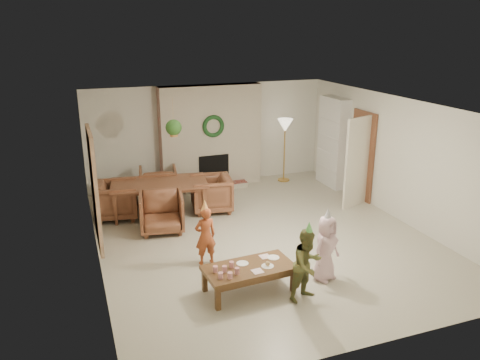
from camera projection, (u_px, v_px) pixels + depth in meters
name	position (u px, v px, depth m)	size (l,w,h in m)	color
floor	(262.00, 236.00, 9.15)	(7.00, 7.00, 0.00)	#B7B29E
ceiling	(264.00, 106.00, 8.37)	(7.00, 7.00, 0.00)	white
wall_back	(209.00, 135.00, 11.88)	(7.00, 7.00, 0.00)	silver
wall_front	(377.00, 257.00, 5.63)	(7.00, 7.00, 0.00)	silver
wall_left	(93.00, 193.00, 7.78)	(7.00, 7.00, 0.00)	silver
wall_right	(399.00, 159.00, 9.74)	(7.00, 7.00, 0.00)	silver
fireplace_mass	(211.00, 136.00, 11.70)	(2.50, 0.40, 2.50)	maroon
fireplace_hearth	(216.00, 187.00, 11.76)	(1.60, 0.30, 0.12)	maroon
fireplace_firebox	(214.00, 170.00, 11.79)	(0.75, 0.12, 0.75)	black
fireplace_wreath	(213.00, 126.00, 11.41)	(0.54, 0.54, 0.10)	#163B1C
floor_lamp_base	(284.00, 180.00, 12.43)	(0.30, 0.30, 0.03)	gold
floor_lamp_post	(284.00, 152.00, 12.20)	(0.03, 0.03, 1.46)	gold
floor_lamp_shade	(285.00, 125.00, 11.98)	(0.39, 0.39, 0.32)	beige
bookshelf_carcass	(333.00, 142.00, 11.79)	(0.30, 1.00, 2.20)	white
bookshelf_shelf_a	(331.00, 167.00, 11.98)	(0.30, 0.92, 0.03)	white
bookshelf_shelf_b	(332.00, 152.00, 11.86)	(0.30, 0.92, 0.03)	white
bookshelf_shelf_c	(333.00, 136.00, 11.73)	(0.30, 0.92, 0.03)	white
bookshelf_shelf_d	(334.00, 120.00, 11.61)	(0.30, 0.92, 0.03)	white
books_row_lower	(333.00, 164.00, 11.80)	(0.20, 0.40, 0.24)	#A0421D
books_row_mid	(330.00, 146.00, 11.85)	(0.20, 0.44, 0.24)	#2A689A
books_row_upper	(334.00, 132.00, 11.60)	(0.20, 0.36, 0.22)	gold
door_frame	(362.00, 156.00, 10.87)	(0.05, 0.86, 2.04)	brown
door_leaf	(357.00, 162.00, 10.41)	(0.05, 0.80, 2.00)	beige
curtain_panel	(95.00, 189.00, 7.97)	(0.06, 1.20, 2.00)	tan
dining_table	(160.00, 199.00, 10.11)	(2.00, 1.11, 0.70)	brown
dining_chair_near	(162.00, 212.00, 9.28)	(0.83, 0.85, 0.78)	brown
dining_chair_far	(158.00, 184.00, 10.92)	(0.83, 0.85, 0.78)	brown
dining_chair_left	(117.00, 200.00, 9.94)	(0.83, 0.85, 0.78)	brown
dining_chair_right	(211.00, 194.00, 10.31)	(0.83, 0.85, 0.78)	brown
hanging_plant_cord	(173.00, 116.00, 9.39)	(0.01, 0.01, 0.70)	tan
hanging_plant_pot	(174.00, 133.00, 9.50)	(0.16, 0.16, 0.12)	#AD7437
hanging_plant_foliage	(174.00, 128.00, 9.46)	(0.32, 0.32, 0.32)	#1F4717
coffee_table_top	(249.00, 268.00, 7.16)	(1.35, 0.67, 0.06)	brown
coffee_table_apron	(249.00, 273.00, 7.19)	(1.25, 0.57, 0.08)	brown
coffee_leg_fl	(218.00, 299.00, 6.75)	(0.07, 0.07, 0.35)	brown
coffee_leg_fr	(293.00, 281.00, 7.22)	(0.07, 0.07, 0.35)	brown
coffee_leg_bl	(205.00, 280.00, 7.23)	(0.07, 0.07, 0.35)	brown
coffee_leg_br	(276.00, 265.00, 7.70)	(0.07, 0.07, 0.35)	brown
cup_a	(221.00, 275.00, 6.80)	(0.07, 0.07, 0.09)	silver
cup_b	(215.00, 269.00, 6.98)	(0.07, 0.07, 0.09)	silver
cup_c	(230.00, 275.00, 6.81)	(0.07, 0.07, 0.09)	silver
cup_d	(225.00, 269.00, 6.99)	(0.07, 0.07, 0.09)	silver
cup_e	(237.00, 271.00, 6.93)	(0.07, 0.07, 0.09)	silver
cup_f	(231.00, 264.00, 7.12)	(0.07, 0.07, 0.09)	silver
plate_a	(242.00, 263.00, 7.24)	(0.19, 0.19, 0.01)	white
plate_b	(268.00, 266.00, 7.16)	(0.19, 0.19, 0.01)	white
plate_c	(273.00, 257.00, 7.42)	(0.19, 0.19, 0.01)	white
food_scoop	(268.00, 264.00, 7.15)	(0.07, 0.07, 0.07)	tan
napkin_left	(258.00, 271.00, 7.01)	(0.16, 0.16, 0.01)	#F0B1BC
napkin_right	(265.00, 256.00, 7.45)	(0.16, 0.16, 0.01)	#F0B1BC
child_red	(205.00, 236.00, 7.97)	(0.37, 0.24, 1.01)	#9D4321
party_hat_red	(205.00, 205.00, 7.80)	(0.14, 0.14, 0.19)	#DACC48
child_plaid	(307.00, 265.00, 6.92)	(0.53, 0.42, 1.10)	brown
party_hat_plaid	(309.00, 227.00, 6.74)	(0.13, 0.13, 0.18)	#5ABB50
child_pink	(326.00, 248.00, 7.47)	(0.52, 0.34, 1.07)	beige
party_hat_pink	(328.00, 214.00, 7.29)	(0.14, 0.14, 0.19)	#B2B3B9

